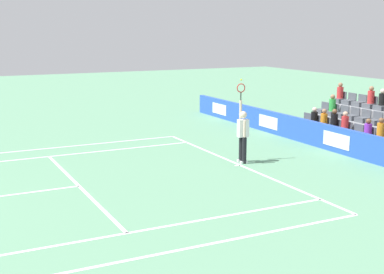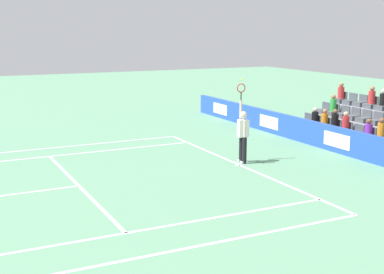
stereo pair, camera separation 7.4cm
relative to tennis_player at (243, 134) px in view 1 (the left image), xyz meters
name	(u,v)px [view 1 (the left image)]	position (x,y,z in m)	size (l,w,h in m)	color
line_baseline	(240,165)	(-0.28, 0.26, -0.99)	(10.97, 0.10, 0.01)	white
line_service	(79,186)	(-0.28, 5.75, -0.99)	(8.23, 0.10, 0.01)	white
line_singles_sideline_left	(36,158)	(3.84, 6.20, -0.99)	(0.10, 11.89, 0.01)	white
line_singles_sideline_right	(107,237)	(-4.39, 6.20, -0.99)	(0.10, 11.89, 0.01)	white
line_doubles_sideline_left	(29,150)	(5.21, 6.20, -0.99)	(0.10, 11.89, 0.01)	white
line_doubles_sideline_right	(129,260)	(-5.76, 6.20, -0.99)	(0.10, 11.89, 0.01)	white
line_centre_mark	(238,165)	(-0.28, 0.36, -0.99)	(0.10, 0.20, 0.01)	white
sponsor_barrier	(338,140)	(-0.28, -3.97, -0.52)	(21.96, 0.22, 0.95)	blue
tennis_player	(243,134)	(0.00, 0.00, 0.00)	(0.52, 0.38, 2.85)	black
stadium_stand	(384,132)	(-0.27, -6.28, -0.43)	(7.44, 2.85, 2.18)	gray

